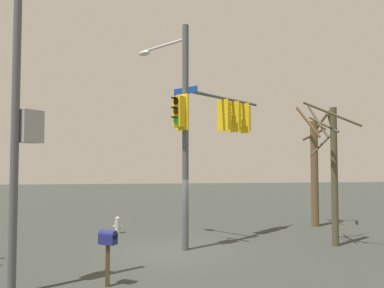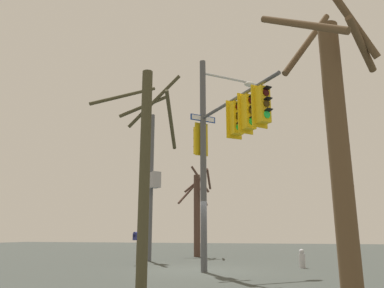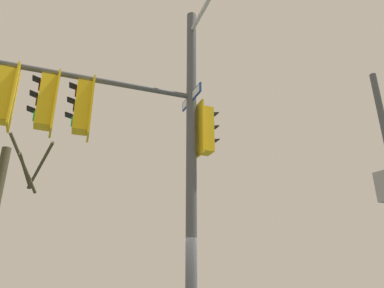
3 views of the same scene
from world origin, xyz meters
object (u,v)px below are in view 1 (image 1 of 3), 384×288
Objects in this scene: mailbox at (108,242)px; bare_tree_behind_pole at (333,169)px; bare_tree_corner at (315,167)px; fire_hydrant at (118,225)px.

bare_tree_behind_pole reaches higher than mailbox.
bare_tree_corner is at bearing 160.87° from mailbox.
bare_tree_corner reaches higher than bare_tree_behind_pole.
bare_tree_behind_pole reaches higher than fire_hydrant.
mailbox is 8.85m from bare_tree_behind_pole.
fire_hydrant is 7.03m from mailbox.
bare_tree_corner reaches higher than mailbox.
fire_hydrant is 0.52× the size of mailbox.
bare_tree_corner reaches higher than fire_hydrant.
mailbox reaches higher than fire_hydrant.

